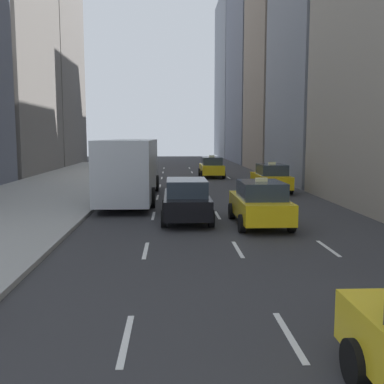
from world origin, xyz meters
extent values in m
cube|color=#9E9E99|center=(-7.00, 27.00, 0.07)|extent=(8.00, 66.00, 0.15)
cube|color=white|center=(-0.20, 8.00, 0.01)|extent=(0.12, 2.00, 0.01)
cube|color=white|center=(-0.20, 14.00, 0.01)|extent=(0.12, 2.00, 0.01)
cube|color=white|center=(-0.20, 20.00, 0.01)|extent=(0.12, 2.00, 0.01)
cube|color=white|center=(-0.20, 26.00, 0.01)|extent=(0.12, 2.00, 0.01)
cube|color=white|center=(-0.20, 32.00, 0.01)|extent=(0.12, 2.00, 0.01)
cube|color=white|center=(-0.20, 38.00, 0.01)|extent=(0.12, 2.00, 0.01)
cube|color=white|center=(-0.20, 44.00, 0.01)|extent=(0.12, 2.00, 0.01)
cube|color=white|center=(-0.20, 50.00, 0.01)|extent=(0.12, 2.00, 0.01)
cube|color=white|center=(2.60, 8.00, 0.01)|extent=(0.12, 2.00, 0.01)
cube|color=white|center=(2.60, 14.00, 0.01)|extent=(0.12, 2.00, 0.01)
cube|color=white|center=(2.60, 20.00, 0.01)|extent=(0.12, 2.00, 0.01)
cube|color=white|center=(2.60, 26.00, 0.01)|extent=(0.12, 2.00, 0.01)
cube|color=white|center=(2.60, 32.00, 0.01)|extent=(0.12, 2.00, 0.01)
cube|color=white|center=(2.60, 38.00, 0.01)|extent=(0.12, 2.00, 0.01)
cube|color=white|center=(2.60, 44.00, 0.01)|extent=(0.12, 2.00, 0.01)
cube|color=white|center=(2.60, 50.00, 0.01)|extent=(0.12, 2.00, 0.01)
cube|color=white|center=(5.40, 14.00, 0.01)|extent=(0.12, 2.00, 0.01)
cube|color=white|center=(5.40, 20.00, 0.01)|extent=(0.12, 2.00, 0.01)
cube|color=white|center=(5.40, 26.00, 0.01)|extent=(0.12, 2.00, 0.01)
cube|color=white|center=(5.40, 32.00, 0.01)|extent=(0.12, 2.00, 0.01)
cube|color=white|center=(5.40, 38.00, 0.01)|extent=(0.12, 2.00, 0.01)
cube|color=white|center=(5.40, 44.00, 0.01)|extent=(0.12, 2.00, 0.01)
cube|color=white|center=(5.40, 50.00, 0.01)|extent=(0.12, 2.00, 0.01)
cube|color=slate|center=(-14.00, 43.02, 11.33)|extent=(6.00, 13.87, 22.65)
cube|color=slate|center=(-14.00, 56.88, 16.79)|extent=(6.00, 13.11, 33.58)
cube|color=gray|center=(12.00, 35.02, 13.04)|extent=(6.00, 11.80, 26.08)
cube|color=gray|center=(12.00, 47.62, 16.09)|extent=(6.00, 11.75, 32.17)
cube|color=slate|center=(12.00, 62.45, 13.04)|extent=(6.00, 16.28, 26.08)
cube|color=gray|center=(12.00, 79.73, 13.55)|extent=(6.00, 17.03, 27.10)
cube|color=yellow|center=(6.80, 28.37, 0.71)|extent=(1.80, 4.40, 0.76)
cube|color=#28333D|center=(6.80, 28.10, 1.41)|extent=(1.58, 2.29, 0.64)
cube|color=#F2E599|center=(6.80, 28.10, 1.80)|extent=(0.44, 0.20, 0.14)
cylinder|color=black|center=(5.90, 29.73, 0.33)|extent=(0.22, 0.66, 0.66)
cylinder|color=black|center=(7.70, 29.73, 0.33)|extent=(0.22, 0.66, 0.66)
cylinder|color=black|center=(5.90, 27.00, 0.33)|extent=(0.22, 0.66, 0.66)
cylinder|color=black|center=(7.70, 27.00, 0.33)|extent=(0.22, 0.66, 0.66)
cube|color=yellow|center=(4.00, 17.77, 0.71)|extent=(1.80, 4.40, 0.76)
cube|color=#28333D|center=(4.00, 17.51, 1.41)|extent=(1.58, 2.29, 0.64)
cube|color=#F2E599|center=(4.00, 17.51, 1.80)|extent=(0.44, 0.20, 0.14)
cylinder|color=black|center=(3.10, 19.14, 0.33)|extent=(0.22, 0.66, 0.66)
cylinder|color=black|center=(4.90, 19.14, 0.33)|extent=(0.22, 0.66, 0.66)
cylinder|color=black|center=(3.10, 16.41, 0.33)|extent=(0.22, 0.66, 0.66)
cylinder|color=black|center=(4.90, 16.41, 0.33)|extent=(0.22, 0.66, 0.66)
cylinder|color=black|center=(3.10, 6.43, 0.33)|extent=(0.22, 0.66, 0.66)
cube|color=yellow|center=(4.00, 38.55, 0.71)|extent=(1.80, 4.40, 0.76)
cube|color=#28333D|center=(4.00, 38.29, 1.41)|extent=(1.58, 2.29, 0.64)
cube|color=#F2E599|center=(4.00, 38.29, 1.80)|extent=(0.44, 0.20, 0.14)
cylinder|color=black|center=(3.10, 39.92, 0.33)|extent=(0.22, 0.66, 0.66)
cylinder|color=black|center=(4.90, 39.92, 0.33)|extent=(0.22, 0.66, 0.66)
cylinder|color=black|center=(3.10, 37.19, 0.33)|extent=(0.22, 0.66, 0.66)
cylinder|color=black|center=(4.90, 37.19, 0.33)|extent=(0.22, 0.66, 0.66)
cube|color=black|center=(1.20, 18.86, 0.71)|extent=(1.80, 4.56, 0.75)
cube|color=#28333D|center=(1.20, 18.58, 1.40)|extent=(1.58, 2.37, 0.64)
cylinder|color=black|center=(0.30, 20.27, 0.33)|extent=(0.22, 0.66, 0.66)
cylinder|color=black|center=(2.10, 20.27, 0.33)|extent=(0.22, 0.66, 0.66)
cylinder|color=black|center=(0.30, 17.44, 0.33)|extent=(0.22, 0.66, 0.66)
cylinder|color=black|center=(2.10, 17.44, 0.33)|extent=(0.22, 0.66, 0.66)
cube|color=#B7BCC1|center=(-1.60, 25.44, 1.80)|extent=(2.50, 11.60, 2.90)
cube|color=#28333D|center=(-1.60, 31.19, 2.15)|extent=(2.30, 0.12, 1.40)
cube|color=#28333D|center=(-2.81, 25.44, 2.15)|extent=(0.08, 9.86, 1.10)
cube|color=yellow|center=(-1.60, 31.19, 3.05)|extent=(1.50, 0.10, 0.36)
cylinder|color=black|center=(-2.85, 29.03, 0.50)|extent=(0.30, 1.00, 1.00)
cylinder|color=black|center=(-0.35, 29.03, 0.50)|extent=(0.30, 1.00, 1.00)
cylinder|color=black|center=(-2.85, 22.25, 0.50)|extent=(0.30, 1.00, 1.00)
cylinder|color=black|center=(-0.35, 22.25, 0.50)|extent=(0.30, 1.00, 1.00)
camera|label=1|loc=(0.58, 0.72, 3.41)|focal=42.00mm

